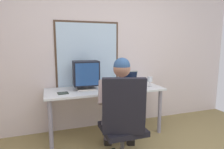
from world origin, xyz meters
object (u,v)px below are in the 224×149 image
at_px(laptop, 130,82).
at_px(wine_glass, 150,80).
at_px(person_seated, 121,106).
at_px(coffee_mug, 119,87).
at_px(desk, 105,95).
at_px(cd_case, 63,93).
at_px(office_chair, 123,120).
at_px(crt_monitor, 86,74).

distance_m(laptop, wine_glass, 0.32).
relative_size(person_seated, coffee_mug, 14.20).
bearing_deg(desk, coffee_mug, -36.48).
bearing_deg(laptop, person_seated, -120.95).
height_order(laptop, cd_case, laptop).
distance_m(person_seated, cd_case, 0.85).
xyz_separation_m(office_chair, crt_monitor, (-0.21, 0.95, 0.37)).
xyz_separation_m(desk, cd_case, (-0.63, -0.09, 0.10)).
bearing_deg(cd_case, office_chair, -55.49).
distance_m(desk, cd_case, 0.65).
relative_size(laptop, cd_case, 2.16).
bearing_deg(person_seated, coffee_mug, 71.03).
xyz_separation_m(desk, wine_glass, (0.70, -0.11, 0.21)).
xyz_separation_m(desk, office_chair, (-0.07, -0.91, -0.04)).
bearing_deg(wine_glass, laptop, 145.82).
height_order(desk, crt_monitor, crt_monitor).
relative_size(cd_case, coffee_mug, 1.74).
distance_m(person_seated, wine_glass, 0.91).
bearing_deg(wine_glass, desk, 171.19).
relative_size(office_chair, wine_glass, 6.43).
bearing_deg(wine_glass, office_chair, -134.15).
bearing_deg(laptop, office_chair, -117.49).
bearing_deg(wine_glass, person_seated, -142.00).
relative_size(wine_glass, cd_case, 1.08).
relative_size(office_chair, person_seated, 0.85).
bearing_deg(desk, crt_monitor, 170.83).
distance_m(person_seated, coffee_mug, 0.57).
bearing_deg(wine_glass, coffee_mug, -177.45).
xyz_separation_m(office_chair, coffee_mug, (0.25, 0.77, 0.18)).
height_order(laptop, wine_glass, laptop).
xyz_separation_m(person_seated, laptop, (0.44, 0.73, 0.13)).
bearing_deg(cd_case, desk, 8.46).
relative_size(desk, office_chair, 1.66).
relative_size(office_chair, coffee_mug, 12.14).
height_order(person_seated, crt_monitor, person_seated).
distance_m(office_chair, cd_case, 0.99).
relative_size(crt_monitor, cd_case, 2.78).
height_order(person_seated, cd_case, person_seated).
xyz_separation_m(wine_glass, cd_case, (-1.33, 0.01, -0.11)).
bearing_deg(office_chair, crt_monitor, 102.27).
height_order(crt_monitor, cd_case, crt_monitor).
bearing_deg(coffee_mug, cd_case, 177.34).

